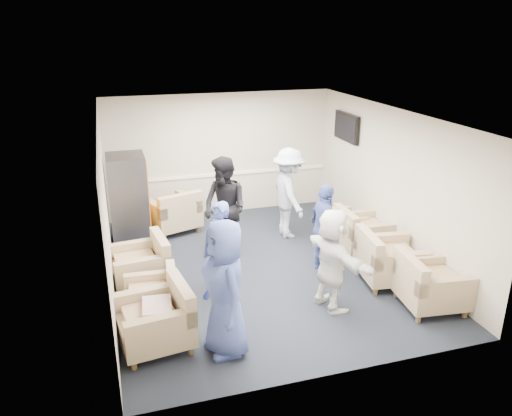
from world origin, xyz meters
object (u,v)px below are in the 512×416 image
object	(u,v)px
armchair_left_far	(143,266)
person_mid_right	(324,229)
person_front_left	(225,288)
armchair_left_near	(159,321)
armchair_right_midnear	(386,261)
armchair_corner	(174,214)
vending_machine	(129,200)
person_front_right	(332,259)
person_mid_left	(220,248)
armchair_left_mid	(155,298)
person_back_left	(225,208)
armchair_right_far	(339,226)
person_back_right	(289,193)
armchair_right_near	(428,286)
armchair_right_midfar	(360,233)

from	to	relation	value
armchair_left_far	person_mid_right	distance (m)	3.08
person_front_left	armchair_left_near	bearing A→B (deg)	-122.92
armchair_left_near	armchair_left_far	size ratio (longest dim) A/B	1.05
armchair_right_midnear	armchair_corner	xyz separation A→B (m)	(-3.06, 3.22, 0.00)
vending_machine	person_front_right	world-z (taller)	vending_machine
person_front_left	armchair_right_midnear	bearing A→B (deg)	101.24
person_mid_left	armchair_left_near	bearing A→B (deg)	-60.64
armchair_left_mid	person_back_left	world-z (taller)	person_back_left
armchair_right_far	person_front_left	bearing A→B (deg)	128.27
person_front_left	person_back_left	world-z (taller)	person_back_left
armchair_corner	person_back_right	size ratio (longest dim) A/B	0.66
person_front_left	person_mid_right	bearing A→B (deg)	120.42
armchair_corner	person_mid_left	size ratio (longest dim) A/B	0.79
armchair_right_near	person_front_left	size ratio (longest dim) A/B	0.55
armchair_right_midfar	armchair_corner	bearing A→B (deg)	60.31
person_mid_right	armchair_left_far	bearing A→B (deg)	83.46
armchair_left_mid	person_mid_left	size ratio (longest dim) A/B	0.53
armchair_right_midfar	armchair_right_far	size ratio (longest dim) A/B	1.10
armchair_left_mid	person_front_right	xyz separation A→B (m)	(2.57, -0.51, 0.49)
armchair_left_mid	armchair_left_far	bearing A→B (deg)	-171.38
armchair_left_far	armchair_right_near	world-z (taller)	armchair_right_near
person_back_left	person_front_right	size ratio (longest dim) A/B	1.18
armchair_right_midnear	armchair_right_far	distance (m)	1.79
armchair_right_far	person_mid_right	distance (m)	1.49
person_back_right	armchair_left_near	bearing A→B (deg)	135.47
armchair_right_midnear	armchair_right_midfar	world-z (taller)	armchair_right_midnear
armchair_right_midfar	person_back_left	bearing A→B (deg)	79.66
armchair_left_mid	vending_machine	bearing A→B (deg)	-172.84
armchair_right_midnear	armchair_corner	bearing A→B (deg)	51.14
armchair_left_mid	vending_machine	size ratio (longest dim) A/B	0.46
armchair_left_near	person_back_left	distance (m)	2.94
armchair_right_midnear	person_front_right	bearing A→B (deg)	118.54
armchair_left_near	person_mid_left	xyz separation A→B (m)	(1.10, 1.15, 0.40)
armchair_left_near	person_mid_right	xyz separation A→B (m)	(2.96, 1.36, 0.43)
person_front_left	armchair_right_midfar	bearing A→B (deg)	117.71
person_front_right	person_mid_left	bearing A→B (deg)	47.48
armchair_corner	person_back_left	world-z (taller)	person_back_left
armchair_right_midfar	person_back_left	size ratio (longest dim) A/B	0.49
armchair_left_near	person_back_left	world-z (taller)	person_back_left
armchair_left_far	armchair_right_near	bearing A→B (deg)	57.63
armchair_corner	person_mid_left	xyz separation A→B (m)	(0.36, -2.76, 0.38)
armchair_right_midfar	person_mid_left	size ratio (longest dim) A/B	0.60
person_back_left	person_back_right	world-z (taller)	person_back_left
armchair_corner	armchair_left_near	bearing A→B (deg)	60.67
armchair_right_midnear	person_mid_right	size ratio (longest dim) A/B	0.67
armchair_left_near	armchair_right_far	size ratio (longest dim) A/B	1.23
armchair_left_mid	armchair_right_midfar	xyz separation A→B (m)	(3.96, 1.20, 0.05)
person_mid_left	person_mid_right	size ratio (longest dim) A/B	0.96
armchair_left_mid	armchair_right_far	size ratio (longest dim) A/B	0.97
vending_machine	person_back_left	size ratio (longest dim) A/B	0.95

